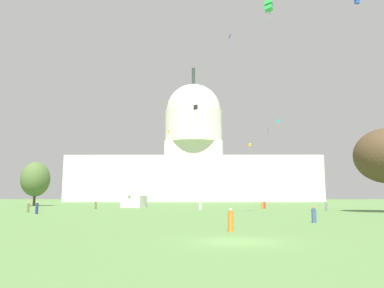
% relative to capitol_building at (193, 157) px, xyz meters
% --- Properties ---
extents(ground_plane, '(800.00, 800.00, 0.00)m').
position_rel_capitol_building_xyz_m(ground_plane, '(2.71, -170.94, -23.32)').
color(ground_plane, '#567F42').
extents(capitol_building, '(129.37, 29.75, 71.49)m').
position_rel_capitol_building_xyz_m(capitol_building, '(0.00, 0.00, 0.00)').
color(capitol_building, silver).
rests_on(capitol_building, ground_plane).
extents(event_tent, '(5.65, 7.17, 6.59)m').
position_rel_capitol_building_xyz_m(event_tent, '(-13.68, -104.59, -19.94)').
color(event_tent, white).
rests_on(event_tent, ground_plane).
extents(tree_west_far, '(8.10, 8.93, 11.86)m').
position_rel_capitol_building_xyz_m(tree_west_far, '(-42.71, -91.64, -16.15)').
color(tree_west_far, '#4C3823').
rests_on(tree_west_far, ground_plane).
extents(person_white_mid_left, '(0.56, 0.56, 1.60)m').
position_rel_capitol_building_xyz_m(person_white_mid_left, '(1.52, -120.98, -22.60)').
color(person_white_mid_left, silver).
rests_on(person_white_mid_left, ground_plane).
extents(person_red_front_right, '(0.55, 0.55, 1.57)m').
position_rel_capitol_building_xyz_m(person_red_front_right, '(14.93, -114.15, -22.61)').
color(person_red_front_right, red).
rests_on(person_red_front_right, ground_plane).
extents(person_navy_edge_east, '(0.54, 0.54, 1.75)m').
position_rel_capitol_building_xyz_m(person_navy_edge_east, '(-21.99, -138.68, -22.51)').
color(person_navy_edge_east, navy).
rests_on(person_navy_edge_east, ground_plane).
extents(person_orange_edge_west, '(0.55, 0.55, 1.60)m').
position_rel_capitol_building_xyz_m(person_orange_edge_west, '(2.90, -165.28, -22.59)').
color(person_orange_edge_west, orange).
rests_on(person_orange_edge_west, ground_plane).
extents(person_denim_front_center, '(0.60, 0.60, 1.52)m').
position_rel_capitol_building_xyz_m(person_denim_front_center, '(11.56, -156.41, -22.63)').
color(person_denim_front_center, '#3D5684').
rests_on(person_denim_front_center, ground_plane).
extents(person_olive_lawn_far_right, '(0.49, 0.49, 1.64)m').
position_rel_capitol_building_xyz_m(person_olive_lawn_far_right, '(-25.57, -133.45, -22.57)').
color(person_olive_lawn_far_right, olive).
rests_on(person_olive_lawn_far_right, ground_plane).
extents(person_olive_near_tree_west, '(0.56, 0.56, 1.59)m').
position_rel_capitol_building_xyz_m(person_olive_near_tree_west, '(-19.26, -117.49, -22.60)').
color(person_olive_near_tree_west, olive).
rests_on(person_olive_near_tree_west, ground_plane).
extents(person_orange_mid_right, '(0.46, 0.46, 1.50)m').
position_rel_capitol_building_xyz_m(person_orange_mid_right, '(14.09, -115.88, -22.64)').
color(person_orange_mid_right, orange).
rests_on(person_orange_mid_right, ground_plane).
extents(person_grey_lawn_far_left, '(0.46, 0.46, 1.70)m').
position_rel_capitol_building_xyz_m(person_grey_lawn_far_left, '(23.69, -125.46, -22.54)').
color(person_grey_lawn_far_left, gray).
rests_on(person_grey_lawn_far_left, ground_plane).
extents(kite_gold_mid, '(1.36, 1.33, 4.49)m').
position_rel_capitol_building_xyz_m(kite_gold_mid, '(23.73, -37.09, 0.94)').
color(kite_gold_mid, gold).
extents(kite_white_low, '(1.07, 0.51, 1.34)m').
position_rel_capitol_building_xyz_m(kite_white_low, '(32.42, -43.08, -14.82)').
color(kite_white_low, white).
extents(kite_yellow_mid, '(1.03, 1.36, 3.41)m').
position_rel_capitol_building_xyz_m(kite_yellow_mid, '(32.12, -34.71, 8.91)').
color(kite_yellow_mid, yellow).
extents(kite_turquoise_mid, '(1.00, 0.71, 1.36)m').
position_rel_capitol_building_xyz_m(kite_turquoise_mid, '(32.61, -53.54, 7.76)').
color(kite_turquoise_mid, teal).
extents(kite_orange_mid, '(0.69, 0.82, 0.92)m').
position_rel_capitol_building_xyz_m(kite_orange_mid, '(-7.80, -75.98, -0.27)').
color(kite_orange_mid, orange).
extents(kite_green_mid, '(1.42, 1.37, 2.70)m').
position_rel_capitol_building_xyz_m(kite_green_mid, '(10.43, -144.77, 4.68)').
color(kite_green_mid, green).
extents(kite_lime_low, '(1.59, 1.23, 3.46)m').
position_rel_capitol_building_xyz_m(kite_lime_low, '(-7.39, -96.05, -15.25)').
color(kite_lime_low, '#8CD133').
extents(kite_violet_high, '(0.81, 0.64, 4.27)m').
position_rel_capitol_building_xyz_m(kite_violet_high, '(10.92, -88.75, 25.33)').
color(kite_violet_high, purple).
extents(kite_blue_high, '(1.04, 1.00, 1.13)m').
position_rel_capitol_building_xyz_m(kite_blue_high, '(35.98, -116.23, 21.41)').
color(kite_blue_high, blue).
extents(kite_black_mid, '(0.96, 0.92, 4.49)m').
position_rel_capitol_building_xyz_m(kite_black_mid, '(0.70, -110.02, -1.09)').
color(kite_black_mid, black).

